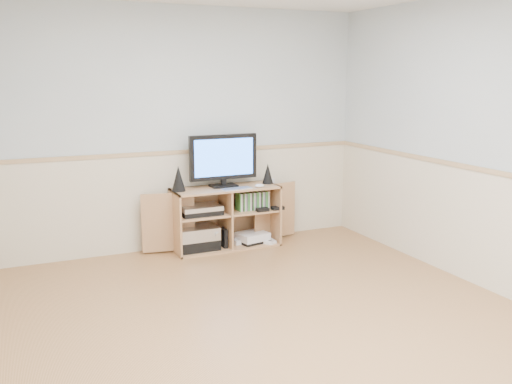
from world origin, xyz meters
TOP-DOWN VIEW (x-y plane):
  - room at (-0.06, 0.12)m, footprint 4.04×4.54m
  - media_cabinet at (0.38, 2.06)m, footprint 1.76×0.42m
  - monitor at (0.38, 2.06)m, footprint 0.74×0.18m
  - speaker_left at (-0.11, 2.03)m, footprint 0.14×0.14m
  - speaker_right at (0.89, 2.03)m, footprint 0.12×0.12m
  - keyboard at (0.45, 1.87)m, footprint 0.33×0.16m
  - mouse at (0.72, 1.87)m, footprint 0.10×0.08m
  - av_components at (0.08, 2.01)m, footprint 0.51×0.31m
  - game_consoles at (0.67, 2.00)m, footprint 0.46×0.32m
  - game_cases at (0.69, 1.99)m, footprint 0.34×0.13m
  - wall_outlet at (1.00, 2.23)m, footprint 0.12×0.03m

SIDE VIEW (x-z plane):
  - game_consoles at x=0.67m, z-range 0.02..0.13m
  - av_components at x=0.08m, z-range -0.01..0.45m
  - media_cabinet at x=0.38m, z-range 0.01..0.66m
  - game_cases at x=0.69m, z-range 0.39..0.58m
  - wall_outlet at x=1.00m, z-range 0.54..0.66m
  - keyboard at x=0.45m, z-range 0.65..0.66m
  - mouse at x=0.72m, z-range 0.65..0.69m
  - speaker_right at x=0.89m, z-range 0.65..0.87m
  - speaker_left at x=-0.11m, z-range 0.65..0.91m
  - monitor at x=0.38m, z-range 0.67..1.22m
  - room at x=-0.06m, z-range -0.05..2.49m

